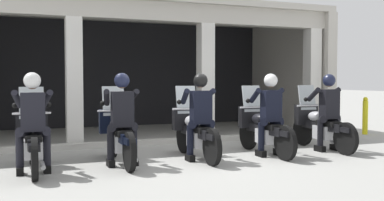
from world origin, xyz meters
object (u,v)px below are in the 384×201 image
object	(u,v)px
motorcycle_right	(262,129)
motorcycle_far_right	(319,125)
police_officer_far_right	(328,105)
police_officer_far_left	(33,114)
motorcycle_far_left	(33,140)
police_officer_center	(200,109)
bollard_kerbside	(365,116)
police_officer_left	(122,111)
motorcycle_center	(194,131)
motorcycle_left	(119,135)
police_officer_right	(270,107)

from	to	relation	value
motorcycle_right	motorcycle_far_right	world-z (taller)	same
police_officer_far_right	police_officer_far_left	bearing A→B (deg)	-173.42
motorcycle_far_left	motorcycle_right	world-z (taller)	same
police_officer_center	bollard_kerbside	distance (m)	5.92
police_officer_left	motorcycle_center	size ratio (longest dim) A/B	0.78
motorcycle_center	motorcycle_right	world-z (taller)	same
police_officer_far_left	police_officer_center	size ratio (longest dim) A/B	1.00
police_officer_far_left	motorcycle_right	xyz separation A→B (m)	(4.29, 0.33, -0.44)
motorcycle_far_right	motorcycle_left	bearing A→B (deg)	-174.62
motorcycle_center	motorcycle_left	bearing A→B (deg)	177.98
police_officer_right	police_officer_far_right	bearing A→B (deg)	1.60
police_officer_far_left	motorcycle_far_right	bearing A→B (deg)	5.66
motorcycle_center	police_officer_right	world-z (taller)	police_officer_right
police_officer_left	police_officer_far_right	size ratio (longest dim) A/B	1.00
motorcycle_center	police_officer_far_right	world-z (taller)	police_officer_far_right
police_officer_center	motorcycle_right	xyz separation A→B (m)	(1.43, 0.23, -0.44)
motorcycle_left	police_officer_right	bearing A→B (deg)	-2.48
motorcycle_right	motorcycle_far_right	distance (m)	1.43
motorcycle_right	police_officer_right	xyz separation A→B (m)	(-0.00, -0.28, 0.44)
police_officer_left	motorcycle_right	bearing A→B (deg)	8.84
police_officer_far_left	motorcycle_far_right	xyz separation A→B (m)	(5.72, 0.42, -0.44)
motorcycle_left	police_officer_far_right	xyz separation A→B (m)	(4.29, -0.27, 0.44)
police_officer_far_left	police_officer_far_right	bearing A→B (deg)	2.82
police_officer_far_left	bollard_kerbside	xyz separation A→B (m)	(8.44, 2.04, -0.44)
motorcycle_left	police_officer_far_right	bearing A→B (deg)	1.05
motorcycle_left	police_officer_center	size ratio (longest dim) A/B	1.29
motorcycle_left	police_officer_right	distance (m)	2.91
motorcycle_far_left	motorcycle_left	xyz separation A→B (m)	(1.43, 0.12, 0.00)
motorcycle_far_left	bollard_kerbside	distance (m)	8.62
motorcycle_far_left	bollard_kerbside	bearing A→B (deg)	13.18
motorcycle_far_left	police_officer_far_right	size ratio (longest dim) A/B	1.29
motorcycle_right	bollard_kerbside	world-z (taller)	motorcycle_right
police_officer_center	police_officer_right	xyz separation A→B (m)	(1.43, -0.05, 0.00)
police_officer_center	police_officer_far_right	world-z (taller)	same
motorcycle_left	motorcycle_right	world-z (taller)	same
police_officer_far_right	bollard_kerbside	size ratio (longest dim) A/B	1.58
motorcycle_center	police_officer_right	xyz separation A→B (m)	(1.43, -0.34, 0.44)
police_officer_right	motorcycle_far_right	world-z (taller)	police_officer_right
motorcycle_far_right	motorcycle_far_left	bearing A→B (deg)	-173.42
motorcycle_far_right	police_officer_center	bearing A→B (deg)	-168.46
police_officer_far_right	bollard_kerbside	xyz separation A→B (m)	(2.72, 1.90, -0.44)
police_officer_center	police_officer_far_right	size ratio (longest dim) A/B	1.00
motorcycle_left	police_officer_left	bearing A→B (deg)	-85.59
police_officer_center	motorcycle_far_left	bearing A→B (deg)	175.23
police_officer_far_left	police_officer_far_right	size ratio (longest dim) A/B	1.00
police_officer_far_left	motorcycle_left	bearing A→B (deg)	17.37
police_officer_far_right	police_officer_left	bearing A→B (deg)	-174.62
motorcycle_left	bollard_kerbside	bearing A→B (deg)	17.74
motorcycle_right	bollard_kerbside	size ratio (longest dim) A/B	2.03
motorcycle_left	motorcycle_far_right	xyz separation A→B (m)	(4.29, 0.01, 0.00)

